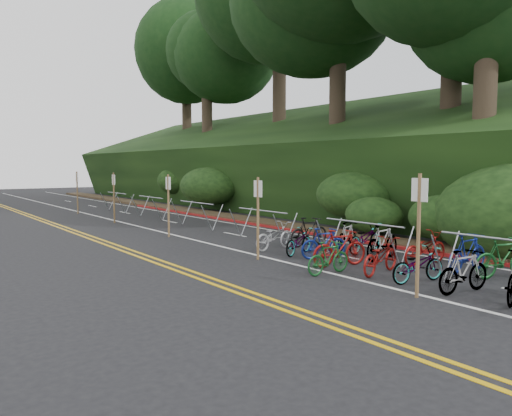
{
  "coord_description": "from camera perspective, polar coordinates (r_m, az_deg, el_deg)",
  "views": [
    {
      "loc": [
        -8.28,
        -7.01,
        2.84
      ],
      "look_at": [
        2.44,
        7.61,
        1.3
      ],
      "focal_mm": 35.0,
      "sensor_mm": 36.0,
      "label": 1
    }
  ],
  "objects": [
    {
      "name": "ground",
      "position": [
        11.22,
        13.24,
        -9.95
      ],
      "size": [
        120.0,
        120.0,
        0.0
      ],
      "primitive_type": "plane",
      "color": "black",
      "rests_on": "ground"
    },
    {
      "name": "road_markings",
      "position": [
        19.5,
        -8.66,
        -3.56
      ],
      "size": [
        7.47,
        80.0,
        0.01
      ],
      "color": "gold",
      "rests_on": "ground"
    },
    {
      "name": "red_curb",
      "position": [
        23.76,
        0.08,
        -1.88
      ],
      "size": [
        0.25,
        28.0,
        0.1
      ],
      "primitive_type": "cube",
      "color": "maroon",
      "rests_on": "ground"
    },
    {
      "name": "embankment",
      "position": [
        33.61,
        2.96,
        4.39
      ],
      "size": [
        14.3,
        48.14,
        9.11
      ],
      "color": "black",
      "rests_on": "ground"
    },
    {
      "name": "tree_cluster",
      "position": [
        35.5,
        -4.53,
        20.42
      ],
      "size": [
        33.28,
        54.73,
        19.88
      ],
      "color": "#2D2319",
      "rests_on": "ground"
    },
    {
      "name": "bike_rack_front",
      "position": [
        12.28,
        26.11,
        -4.73
      ],
      "size": [
        1.18,
        2.89,
        1.25
      ],
      "color": "gray",
      "rests_on": "ground"
    },
    {
      "name": "bike_racks_rest",
      "position": [
        23.06,
        -6.81,
        -0.12
      ],
      "size": [
        1.14,
        23.0,
        1.17
      ],
      "color": "gray",
      "rests_on": "ground"
    },
    {
      "name": "signpost_near",
      "position": [
        11.21,
        18.09,
        -2.12
      ],
      "size": [
        0.08,
        0.4,
        2.68
      ],
      "color": "brown",
      "rests_on": "ground"
    },
    {
      "name": "signposts_rest",
      "position": [
        22.86,
        -13.31,
        1.19
      ],
      "size": [
        0.08,
        18.4,
        2.5
      ],
      "color": "brown",
      "rests_on": "ground"
    },
    {
      "name": "bike_front",
      "position": [
        13.23,
        8.28,
        -5.65
      ],
      "size": [
        0.42,
        1.47,
        0.88
      ],
      "primitive_type": "imported",
      "rotation": [
        0.0,
        0.0,
        1.57
      ],
      "color": "#144C1E",
      "rests_on": "ground"
    },
    {
      "name": "bike_valet",
      "position": [
        14.31,
        16.74,
        -4.78
      ],
      "size": [
        3.34,
        10.82,
        1.1
      ],
      "color": "#9E9EA3",
      "rests_on": "ground"
    }
  ]
}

